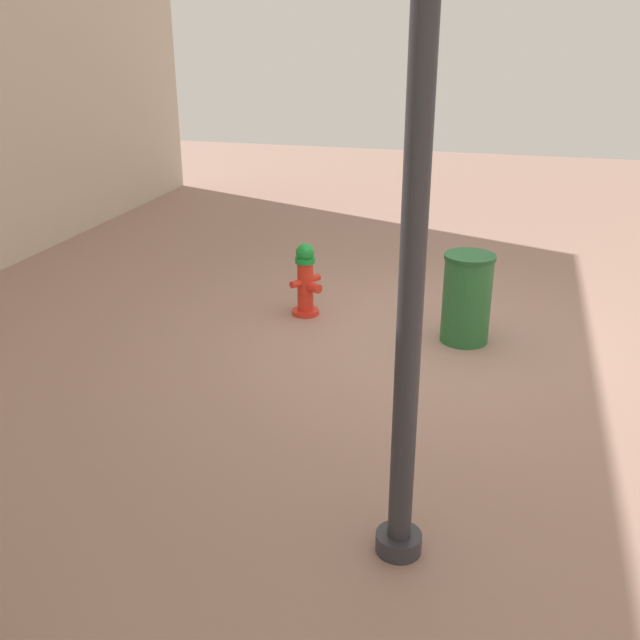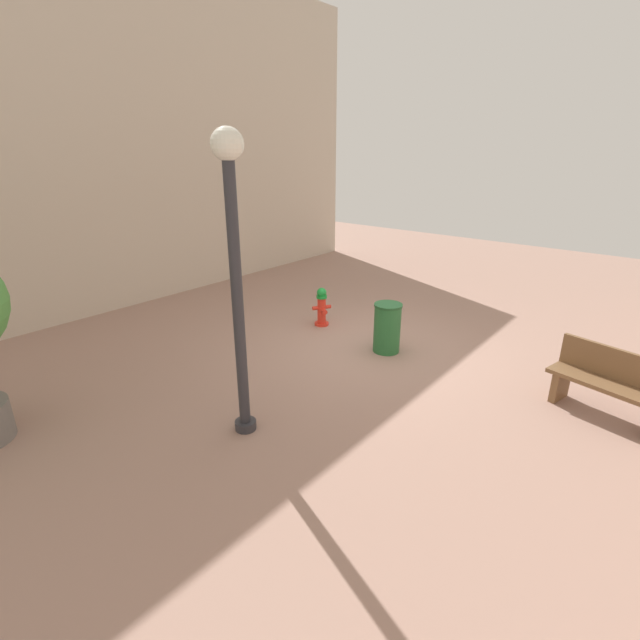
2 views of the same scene
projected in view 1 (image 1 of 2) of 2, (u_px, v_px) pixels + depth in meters
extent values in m
plane|color=#9E7A6B|center=(425.00, 341.00, 7.35)|extent=(23.40, 23.40, 0.00)
cylinder|color=red|center=(305.00, 312.00, 8.03)|extent=(0.30, 0.30, 0.05)
cylinder|color=red|center=(305.00, 286.00, 7.91)|extent=(0.17, 0.17, 0.54)
cylinder|color=#198C33|center=(305.00, 260.00, 7.80)|extent=(0.22, 0.22, 0.06)
sphere|color=#198C33|center=(305.00, 252.00, 7.77)|extent=(0.20, 0.20, 0.20)
cylinder|color=red|center=(314.00, 278.00, 7.97)|extent=(0.13, 0.15, 0.08)
cylinder|color=red|center=(296.00, 284.00, 7.81)|extent=(0.13, 0.15, 0.08)
cylinder|color=red|center=(315.00, 288.00, 7.81)|extent=(0.17, 0.16, 0.10)
cylinder|color=#2D2D33|center=(399.00, 542.00, 4.42)|extent=(0.28, 0.28, 0.12)
cylinder|color=#2D2D33|center=(412.00, 276.00, 3.78)|extent=(0.14, 0.14, 3.28)
cylinder|color=#266633|center=(467.00, 300.00, 7.21)|extent=(0.48, 0.48, 0.86)
cylinder|color=#1E5128|center=(470.00, 257.00, 7.04)|extent=(0.50, 0.50, 0.04)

